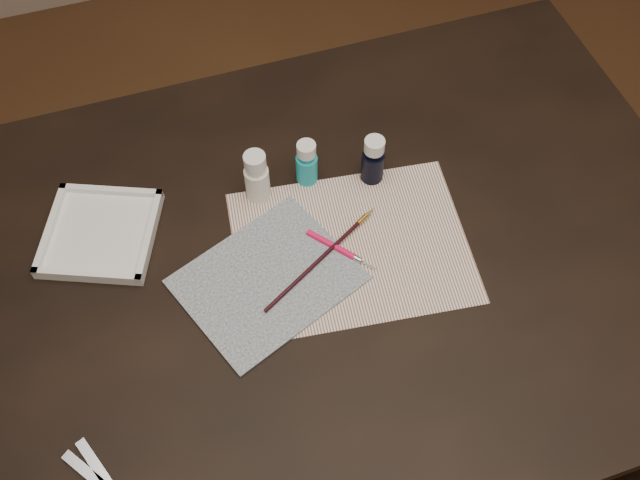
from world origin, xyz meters
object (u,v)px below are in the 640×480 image
object	(u,v)px
canvas	(267,280)
paint_bottle_white	(257,176)
paint_bottle_cyan	(307,162)
paper	(351,247)
paint_bottle_navy	(373,160)
palette_tray	(100,233)

from	to	relation	value
canvas	paint_bottle_white	xyz separation A→B (m)	(0.03, 0.17, 0.05)
paint_bottle_cyan	canvas	bearing A→B (deg)	-124.77
paper	paint_bottle_white	xyz separation A→B (m)	(-0.11, 0.15, 0.05)
paint_bottle_white	paint_bottle_cyan	xyz separation A→B (m)	(0.09, 0.01, -0.01)
paint_bottle_navy	paint_bottle_cyan	bearing A→B (deg)	163.83
paint_bottle_white	palette_tray	size ratio (longest dim) A/B	0.58
canvas	paint_bottle_cyan	size ratio (longest dim) A/B	2.89
paint_bottle_white	paint_bottle_cyan	bearing A→B (deg)	3.85
paper	paint_bottle_white	bearing A→B (deg)	127.57
paper	palette_tray	distance (m)	0.41
paper	canvas	bearing A→B (deg)	-172.86
paper	paint_bottle_navy	bearing A→B (deg)	56.85
paint_bottle_cyan	palette_tray	world-z (taller)	paint_bottle_cyan
paint_bottle_white	paint_bottle_cyan	distance (m)	0.09
paint_bottle_navy	palette_tray	distance (m)	0.46
canvas	paint_bottle_white	bearing A→B (deg)	79.15
paper	paint_bottle_white	size ratio (longest dim) A/B	3.71
canvas	palette_tray	size ratio (longest dim) A/B	1.48
palette_tray	canvas	bearing A→B (deg)	-35.07
paint_bottle_navy	canvas	bearing A→B (deg)	-148.00
paint_bottle_cyan	palette_tray	size ratio (longest dim) A/B	0.51
paint_bottle_white	palette_tray	distance (m)	0.27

